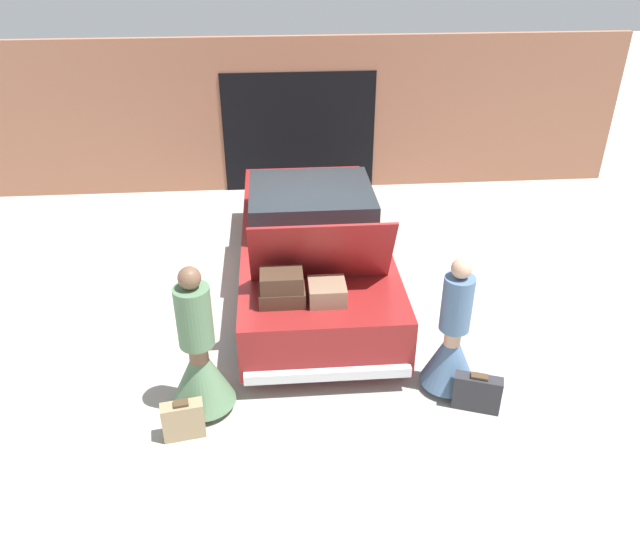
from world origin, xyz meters
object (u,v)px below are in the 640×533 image
Objects in this scene: person_left at (199,361)px; person_right at (452,344)px; car at (312,245)px; suitcase_beside_left_person at (183,420)px; suitcase_beside_right_person at (477,393)px.

person_left reaches higher than person_right.
person_left is at bearing -118.56° from car.
person_right is (2.71, 0.11, -0.03)m from person_left.
car is 2.83m from person_left.
person_left reaches higher than suitcase_beside_left_person.
suitcase_beside_left_person is 3.10m from suitcase_beside_right_person.
person_right is 3.68× the size of suitcase_beside_left_person.
person_right reaches higher than suitcase_beside_left_person.
suitcase_beside_right_person is at bearing -152.27° from person_right.
suitcase_beside_left_person is (-0.17, -0.43, -0.41)m from person_left.
suitcase_beside_left_person is at bearing 98.73° from person_right.
suitcase_beside_right_person is (1.57, -2.75, -0.41)m from car.
car is 2.75× the size of person_left.
car reaches higher than suitcase_beside_left_person.
car is at bearing 119.81° from suitcase_beside_right_person.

